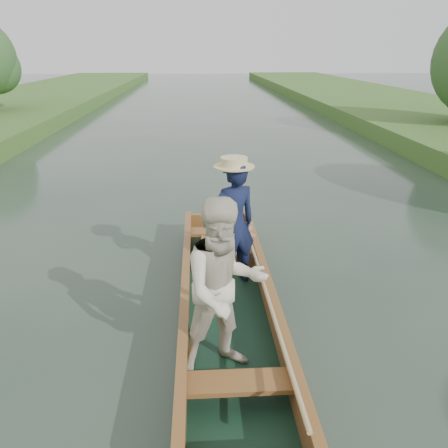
{
  "coord_description": "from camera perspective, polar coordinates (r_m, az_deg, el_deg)",
  "views": [
    {
      "loc": [
        -0.32,
        -4.68,
        3.06
      ],
      "look_at": [
        0.0,
        0.6,
        0.95
      ],
      "focal_mm": 35.0,
      "sensor_mm": 36.0,
      "label": 1
    }
  ],
  "objects": [
    {
      "name": "trees_far",
      "position": [
        12.93,
        1.92,
        19.72
      ],
      "size": [
        23.02,
        17.43,
        4.65
      ],
      "color": "#47331E",
      "rests_on": "ground"
    },
    {
      "name": "punt",
      "position": [
        5.06,
        0.51,
        -6.66
      ],
      "size": [
        1.18,
        5.0,
        1.88
      ],
      "color": "black",
      "rests_on": "ground"
    },
    {
      "name": "ground",
      "position": [
        5.6,
        0.38,
        -11.37
      ],
      "size": [
        120.0,
        120.0,
        0.0
      ],
      "primitive_type": "plane",
      "color": "#283D30",
      "rests_on": "ground"
    }
  ]
}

